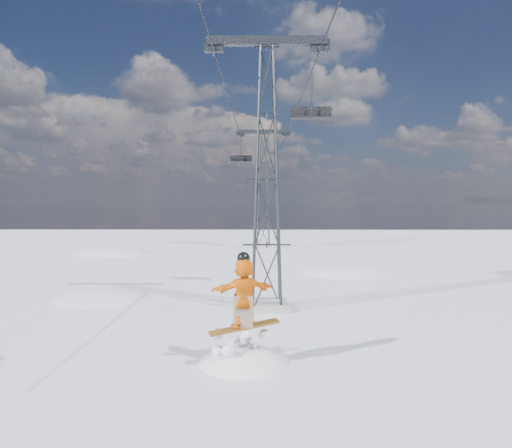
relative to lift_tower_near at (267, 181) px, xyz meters
name	(u,v)px	position (x,y,z in m)	size (l,w,h in m)	color
ground	(239,384)	(-0.80, -8.00, -5.47)	(120.00, 120.00, 0.00)	white
snow_terrain	(188,395)	(-5.57, 13.24, -15.06)	(39.00, 37.00, 22.00)	white
lift_tower_near	(267,181)	(0.00, 0.00, 0.00)	(5.20, 1.80, 11.43)	#999999
lift_tower_far	(263,192)	(0.00, 25.00, 0.00)	(5.20, 1.80, 11.43)	#999999
haul_cables	(264,107)	(0.00, 11.50, 5.38)	(4.46, 51.00, 0.06)	black
snowboarder_jump	(245,417)	(-0.72, -6.50, -7.06)	(4.40, 4.40, 7.17)	white
lift_chair_mid	(311,113)	(2.20, 3.05, 3.37)	(2.02, 0.58, 2.51)	black
lift_chair_far	(241,159)	(-2.20, 26.18, 3.24)	(2.16, 0.62, 2.68)	black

